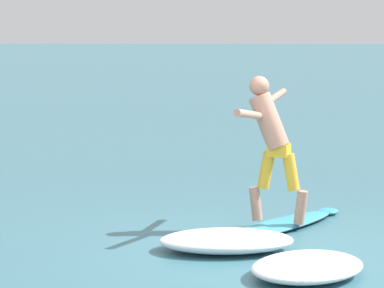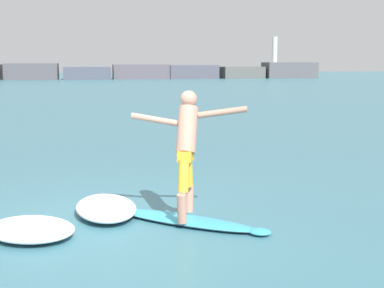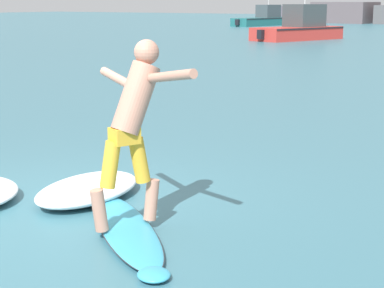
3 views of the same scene
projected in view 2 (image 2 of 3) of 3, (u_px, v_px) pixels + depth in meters
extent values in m
plane|color=#386C7A|center=(103.00, 224.00, 7.75)|extent=(200.00, 200.00, 0.00)
cube|color=#514E55|center=(32.00, 72.00, 66.33)|extent=(6.44, 3.37, 2.00)
cube|color=#4A4D5B|center=(88.00, 73.00, 67.74)|extent=(5.96, 4.63, 1.53)
cube|color=#585059|center=(141.00, 72.00, 69.08)|extent=(7.26, 3.53, 1.85)
cube|color=#4F4D5A|center=(192.00, 72.00, 70.46)|extent=(6.45, 4.11, 1.75)
cube|color=#565754|center=(242.00, 72.00, 71.85)|extent=(5.93, 3.45, 1.54)
cube|color=#545357|center=(289.00, 70.00, 73.18)|extent=(7.04, 4.47, 2.11)
cylinder|color=silver|center=(275.00, 50.00, 72.32)|extent=(0.70, 0.70, 3.52)
ellipsoid|color=#379FC1|center=(186.00, 220.00, 7.77)|extent=(2.06, 1.82, 0.09)
ellipsoid|color=#379FC1|center=(260.00, 232.00, 7.24)|extent=(0.42, 0.42, 0.08)
ellipsoid|color=#2D2D33|center=(186.00, 220.00, 7.77)|extent=(2.07, 1.84, 0.04)
cone|color=black|center=(133.00, 219.00, 8.21)|extent=(0.07, 0.07, 0.14)
cone|color=black|center=(137.00, 222.00, 8.01)|extent=(0.07, 0.07, 0.14)
cone|color=black|center=(147.00, 218.00, 8.26)|extent=(0.07, 0.07, 0.14)
cylinder|color=tan|center=(189.00, 198.00, 8.01)|extent=(0.19, 0.21, 0.43)
cylinder|color=gold|center=(188.00, 172.00, 7.82)|extent=(0.22, 0.27, 0.47)
cylinder|color=tan|center=(182.00, 209.00, 7.44)|extent=(0.19, 0.21, 0.43)
cylinder|color=gold|center=(183.00, 176.00, 7.50)|extent=(0.22, 0.27, 0.47)
cube|color=gold|center=(186.00, 156.00, 7.62)|extent=(0.28, 0.32, 0.16)
cylinder|color=tan|center=(187.00, 130.00, 7.69)|extent=(0.45, 0.59, 0.74)
sphere|color=tan|center=(189.00, 99.00, 7.75)|extent=(0.25, 0.25, 0.25)
cylinder|color=tan|center=(155.00, 120.00, 7.85)|extent=(0.70, 0.38, 0.21)
cylinder|color=tan|center=(222.00, 112.00, 7.66)|extent=(0.70, 0.36, 0.20)
ellipsoid|color=white|center=(31.00, 229.00, 7.17)|extent=(1.63, 1.63, 0.21)
ellipsoid|color=white|center=(106.00, 208.00, 8.17)|extent=(1.01, 1.59, 0.23)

